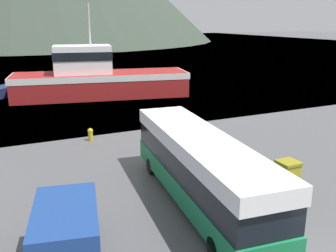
{
  "coord_description": "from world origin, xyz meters",
  "views": [
    {
      "loc": [
        -9.34,
        -7.75,
        8.35
      ],
      "look_at": [
        0.01,
        12.34,
        2.0
      ],
      "focal_mm": 40.0,
      "sensor_mm": 36.0,
      "label": 1
    }
  ],
  "objects_px": {
    "fishing_boat": "(98,78)",
    "small_boat": "(15,89)",
    "tour_bus": "(200,166)",
    "delivery_van": "(67,230)",
    "storage_bin": "(288,174)"
  },
  "relations": [
    {
      "from": "tour_bus",
      "to": "small_boat",
      "type": "height_order",
      "value": "tour_bus"
    },
    {
      "from": "delivery_van",
      "to": "fishing_boat",
      "type": "height_order",
      "value": "fishing_boat"
    },
    {
      "from": "fishing_boat",
      "to": "small_boat",
      "type": "xyz_separation_m",
      "value": [
        -8.24,
        6.08,
        -1.56
      ]
    },
    {
      "from": "delivery_van",
      "to": "fishing_boat",
      "type": "distance_m",
      "value": 29.86
    },
    {
      "from": "tour_bus",
      "to": "delivery_van",
      "type": "relative_size",
      "value": 2.11
    },
    {
      "from": "fishing_boat",
      "to": "small_boat",
      "type": "relative_size",
      "value": 2.75
    },
    {
      "from": "tour_bus",
      "to": "fishing_boat",
      "type": "xyz_separation_m",
      "value": [
        2.24,
        26.67,
        0.24
      ]
    },
    {
      "from": "tour_bus",
      "to": "delivery_van",
      "type": "xyz_separation_m",
      "value": [
        -6.36,
        -1.92,
        -0.59
      ]
    },
    {
      "from": "tour_bus",
      "to": "delivery_van",
      "type": "distance_m",
      "value": 6.67
    },
    {
      "from": "delivery_van",
      "to": "storage_bin",
      "type": "height_order",
      "value": "delivery_van"
    },
    {
      "from": "storage_bin",
      "to": "small_boat",
      "type": "height_order",
      "value": "storage_bin"
    },
    {
      "from": "tour_bus",
      "to": "delivery_van",
      "type": "bearing_deg",
      "value": -156.89
    },
    {
      "from": "fishing_boat",
      "to": "storage_bin",
      "type": "height_order",
      "value": "fishing_boat"
    },
    {
      "from": "delivery_van",
      "to": "small_boat",
      "type": "bearing_deg",
      "value": 101.53
    },
    {
      "from": "tour_bus",
      "to": "storage_bin",
      "type": "height_order",
      "value": "tour_bus"
    }
  ]
}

